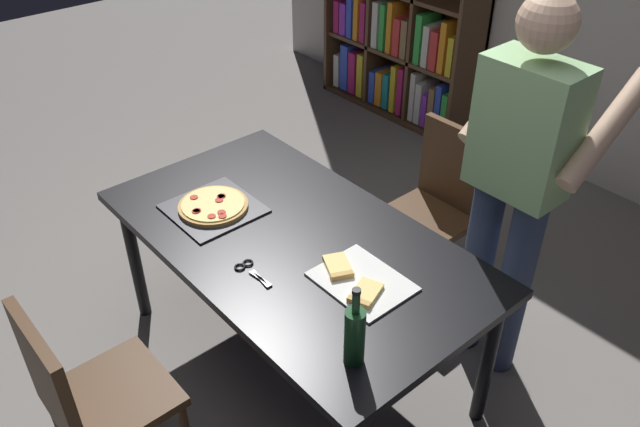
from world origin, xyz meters
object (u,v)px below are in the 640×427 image
wine_bottle (355,335)px  kitchen_scissors (250,270)px  dining_table (293,250)px  chair_near_camera (87,394)px  person_serving_pizza (518,177)px  bookshelf (406,6)px  pepperoni_pizza_on_tray (213,207)px  chair_far_side (438,200)px

wine_bottle → kitchen_scissors: 0.61m
dining_table → chair_near_camera: chair_near_camera is taller
dining_table → person_serving_pizza: person_serving_pizza is taller
dining_table → person_serving_pizza: size_ratio=0.98×
bookshelf → kitchen_scissors: bookshelf is taller
bookshelf → kitchen_scissors: (1.64, -2.64, -0.11)m
dining_table → wine_bottle: (0.66, -0.27, 0.19)m
chair_near_camera → wine_bottle: 1.02m
kitchen_scissors → bookshelf: bearing=121.8°
bookshelf → pepperoni_pizza_on_tray: bearing=-64.7°
bookshelf → wine_bottle: bookshelf is taller
chair_near_camera → bookshelf: 3.71m
dining_table → chair_far_side: bearing=90.0°
wine_bottle → kitchen_scissors: wine_bottle is taller
wine_bottle → pepperoni_pizza_on_tray: bearing=172.8°
person_serving_pizza → dining_table: bearing=-126.3°
bookshelf → person_serving_pizza: (2.12, -1.63, 0.14)m
dining_table → chair_near_camera: bearing=-90.0°
chair_far_side → dining_table: bearing=-90.0°
bookshelf → person_serving_pizza: bearing=-37.5°
dining_table → bookshelf: bookshelf is taller
bookshelf → pepperoni_pizza_on_tray: bookshelf is taller
chair_far_side → pepperoni_pizza_on_tray: (-0.39, -1.11, 0.25)m
chair_far_side → kitchen_scissors: bearing=-87.1°
chair_near_camera → bookshelf: size_ratio=0.46×
wine_bottle → kitchen_scissors: size_ratio=1.64×
dining_table → pepperoni_pizza_on_tray: pepperoni_pizza_on_tray is taller
chair_far_side → bookshelf: size_ratio=0.46×
bookshelf → person_serving_pizza: size_ratio=1.11×
dining_table → person_serving_pizza: (0.55, 0.74, 0.32)m
chair_far_side → person_serving_pizza: size_ratio=0.51×
person_serving_pizza → wine_bottle: size_ratio=5.54×
chair_near_camera → person_serving_pizza: bearing=72.3°
dining_table → wine_bottle: wine_bottle is taller
chair_near_camera → person_serving_pizza: 1.86m
bookshelf → kitchen_scissors: size_ratio=10.13×
pepperoni_pizza_on_tray → wine_bottle: size_ratio=1.17×
person_serving_pizza → kitchen_scissors: size_ratio=9.09×
pepperoni_pizza_on_tray → chair_far_side: bearing=70.7°
bookshelf → dining_table: bearing=-56.4°
dining_table → kitchen_scissors: 0.29m
bookshelf → person_serving_pizza: bookshelf is taller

